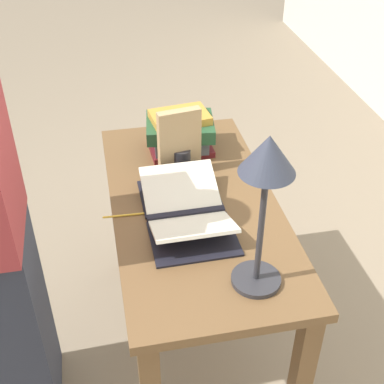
{
  "coord_description": "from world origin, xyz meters",
  "views": [
    {
      "loc": [
        1.47,
        -0.3,
        1.93
      ],
      "look_at": [
        0.04,
        -0.02,
        0.86
      ],
      "focal_mm": 50.0,
      "sensor_mm": 36.0,
      "label": 1
    }
  ],
  "objects_px": {
    "reading_lamp": "(266,176)",
    "pencil": "(127,215)",
    "book_standing_upright": "(179,142)",
    "coffee_mug": "(181,160)",
    "book_stack_tall": "(180,132)",
    "open_book": "(186,210)"
  },
  "relations": [
    {
      "from": "reading_lamp",
      "to": "pencil",
      "type": "distance_m",
      "value": 0.64
    },
    {
      "from": "book_standing_upright",
      "to": "coffee_mug",
      "type": "xyz_separation_m",
      "value": [
        -0.0,
        0.01,
        -0.08
      ]
    },
    {
      "from": "coffee_mug",
      "to": "pencil",
      "type": "xyz_separation_m",
      "value": [
        0.23,
        -0.23,
        -0.05
      ]
    },
    {
      "from": "book_standing_upright",
      "to": "coffee_mug",
      "type": "relative_size",
      "value": 2.46
    },
    {
      "from": "book_stack_tall",
      "to": "reading_lamp",
      "type": "relative_size",
      "value": 0.58
    },
    {
      "from": "book_standing_upright",
      "to": "reading_lamp",
      "type": "bearing_deg",
      "value": 2.15
    },
    {
      "from": "pencil",
      "to": "coffee_mug",
      "type": "bearing_deg",
      "value": 134.93
    },
    {
      "from": "book_stack_tall",
      "to": "reading_lamp",
      "type": "xyz_separation_m",
      "value": [
        0.77,
        0.09,
        0.3
      ]
    },
    {
      "from": "book_standing_upright",
      "to": "coffee_mug",
      "type": "bearing_deg",
      "value": 102.69
    },
    {
      "from": "open_book",
      "to": "book_stack_tall",
      "type": "height_order",
      "value": "book_stack_tall"
    },
    {
      "from": "open_book",
      "to": "reading_lamp",
      "type": "distance_m",
      "value": 0.51
    },
    {
      "from": "open_book",
      "to": "coffee_mug",
      "type": "relative_size",
      "value": 4.41
    },
    {
      "from": "coffee_mug",
      "to": "pencil",
      "type": "height_order",
      "value": "coffee_mug"
    },
    {
      "from": "open_book",
      "to": "book_stack_tall",
      "type": "relative_size",
      "value": 1.62
    },
    {
      "from": "book_stack_tall",
      "to": "coffee_mug",
      "type": "xyz_separation_m",
      "value": [
        0.16,
        -0.02,
        -0.03
      ]
    },
    {
      "from": "open_book",
      "to": "book_standing_upright",
      "type": "relative_size",
      "value": 1.79
    },
    {
      "from": "open_book",
      "to": "book_standing_upright",
      "type": "height_order",
      "value": "book_standing_upright"
    },
    {
      "from": "book_stack_tall",
      "to": "reading_lamp",
      "type": "distance_m",
      "value": 0.83
    },
    {
      "from": "book_standing_upright",
      "to": "reading_lamp",
      "type": "relative_size",
      "value": 0.53
    },
    {
      "from": "book_standing_upright",
      "to": "coffee_mug",
      "type": "distance_m",
      "value": 0.08
    },
    {
      "from": "open_book",
      "to": "pencil",
      "type": "bearing_deg",
      "value": -102.66
    },
    {
      "from": "book_stack_tall",
      "to": "pencil",
      "type": "distance_m",
      "value": 0.47
    }
  ]
}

